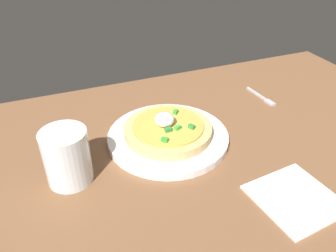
% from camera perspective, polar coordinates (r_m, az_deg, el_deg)
% --- Properties ---
extents(dining_table, '(1.15, 0.71, 0.03)m').
position_cam_1_polar(dining_table, '(0.68, 5.76, -5.03)').
color(dining_table, brown).
rests_on(dining_table, ground).
extents(plate, '(0.25, 0.25, 0.02)m').
position_cam_1_polar(plate, '(0.69, -0.00, -1.93)').
color(plate, white).
rests_on(plate, dining_table).
extents(pizza, '(0.18, 0.18, 0.05)m').
position_cam_1_polar(pizza, '(0.68, -0.03, -0.55)').
color(pizza, tan).
rests_on(pizza, plate).
extents(cup_far, '(0.08, 0.08, 0.10)m').
position_cam_1_polar(cup_far, '(0.60, -16.85, -5.49)').
color(cup_far, silver).
rests_on(cup_far, dining_table).
extents(fork, '(0.02, 0.10, 0.01)m').
position_cam_1_polar(fork, '(0.88, 15.90, 4.71)').
color(fork, '#B7B7BC').
rests_on(fork, dining_table).
extents(napkin, '(0.14, 0.14, 0.00)m').
position_cam_1_polar(napkin, '(0.60, 21.01, -11.48)').
color(napkin, white).
rests_on(napkin, dining_table).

